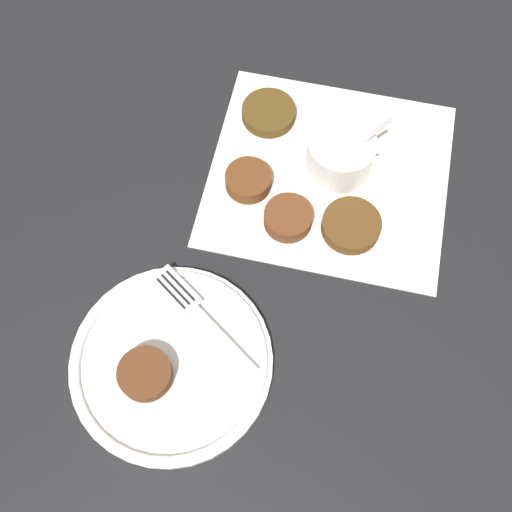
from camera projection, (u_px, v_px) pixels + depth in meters
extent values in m
plane|color=black|center=(344.00, 182.00, 0.78)|extent=(4.00, 4.00, 0.00)
cube|color=silver|center=(329.00, 174.00, 0.78)|extent=(0.32, 0.30, 0.00)
cylinder|color=white|center=(340.00, 155.00, 0.76)|extent=(0.09, 0.09, 0.05)
cylinder|color=#B23D23|center=(339.00, 159.00, 0.77)|extent=(0.07, 0.07, 0.03)
cone|color=white|center=(375.00, 150.00, 0.74)|extent=(0.02, 0.02, 0.02)
cylinder|color=silver|center=(364.00, 140.00, 0.73)|extent=(0.06, 0.01, 0.09)
cylinder|color=#4E3216|center=(351.00, 226.00, 0.74)|extent=(0.07, 0.07, 0.02)
cylinder|color=#493414|center=(269.00, 113.00, 0.81)|extent=(0.07, 0.07, 0.02)
cylinder|color=#5A3019|center=(288.00, 218.00, 0.74)|extent=(0.06, 0.06, 0.02)
cylinder|color=#573117|center=(248.00, 180.00, 0.76)|extent=(0.06, 0.06, 0.02)
cylinder|color=white|center=(172.00, 362.00, 0.68)|extent=(0.23, 0.23, 0.01)
torus|color=white|center=(171.00, 360.00, 0.67)|extent=(0.22, 0.22, 0.01)
cylinder|color=#512D19|center=(145.00, 374.00, 0.65)|extent=(0.06, 0.06, 0.02)
cube|color=silver|center=(224.00, 340.00, 0.67)|extent=(0.09, 0.07, 0.00)
cube|color=silver|center=(176.00, 290.00, 0.70)|extent=(0.07, 0.06, 0.00)
cube|color=black|center=(180.00, 286.00, 0.70)|extent=(0.04, 0.03, 0.00)
cube|color=black|center=(176.00, 289.00, 0.69)|extent=(0.04, 0.03, 0.00)
cube|color=black|center=(171.00, 293.00, 0.69)|extent=(0.04, 0.03, 0.00)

